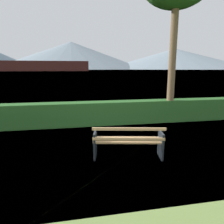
% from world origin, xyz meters
% --- Properties ---
extents(ground_plane, '(1400.00, 1400.00, 0.00)m').
position_xyz_m(ground_plane, '(0.00, 0.00, 0.00)').
color(ground_plane, olive).
extents(water_surface, '(620.00, 620.00, 0.00)m').
position_xyz_m(water_surface, '(0.00, 307.92, 0.00)').
color(water_surface, '#6B8EA3').
rests_on(water_surface, ground_plane).
extents(park_bench, '(1.83, 0.91, 0.87)m').
position_xyz_m(park_bench, '(-0.01, -0.06, 0.43)').
color(park_bench, tan).
rests_on(park_bench, ground_plane).
extents(hedge_row, '(13.77, 0.65, 0.92)m').
position_xyz_m(hedge_row, '(0.00, 3.33, 0.46)').
color(hedge_row, '#285B23').
rests_on(hedge_row, ground_plane).
extents(cargo_ship_large, '(112.13, 16.87, 26.67)m').
position_xyz_m(cargo_ship_large, '(-51.10, 189.00, 7.46)').
color(cargo_ship_large, '#471E19').
rests_on(cargo_ship_large, water_surface).
extents(distant_hills, '(942.66, 441.97, 85.27)m').
position_xyz_m(distant_hills, '(-26.77, 576.51, 36.42)').
color(distant_hills, slate).
rests_on(distant_hills, ground_plane).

